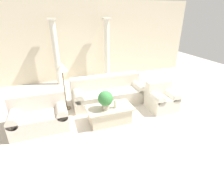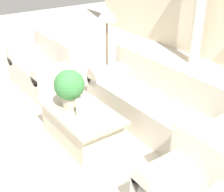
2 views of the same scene
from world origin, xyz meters
name	(u,v)px [view 1 (image 1 of 2)]	position (x,y,z in m)	size (l,w,h in m)	color
ground_plane	(108,113)	(0.00, 0.00, 0.00)	(16.00, 16.00, 0.00)	beige
wall_back	(83,42)	(0.00, 3.31, 1.60)	(10.00, 0.06, 3.20)	beige
sofa_long	(108,93)	(0.21, 0.65, 0.35)	(2.31, 0.88, 0.87)	beige
loveseat	(39,115)	(-1.88, -0.07, 0.35)	(1.38, 0.88, 0.87)	beige
coffee_table	(110,114)	(-0.11, -0.46, 0.23)	(1.22, 0.67, 0.45)	beige
potted_plant	(105,99)	(-0.25, -0.52, 0.74)	(0.39, 0.39, 0.50)	#B2A893
pillar_candle	(115,104)	(0.02, -0.54, 0.56)	(0.09, 0.09, 0.22)	silver
floor_lamp	(62,71)	(-1.14, 0.67, 1.21)	(0.33, 0.33, 1.45)	brown
column_left	(56,53)	(-1.16, 2.92, 1.30)	(0.30, 0.30, 2.54)	silver
column_right	(107,49)	(0.93, 2.92, 1.30)	(0.30, 0.30, 2.54)	silver
armchair	(161,98)	(1.62, -0.28, 0.35)	(0.80, 0.77, 0.83)	beige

